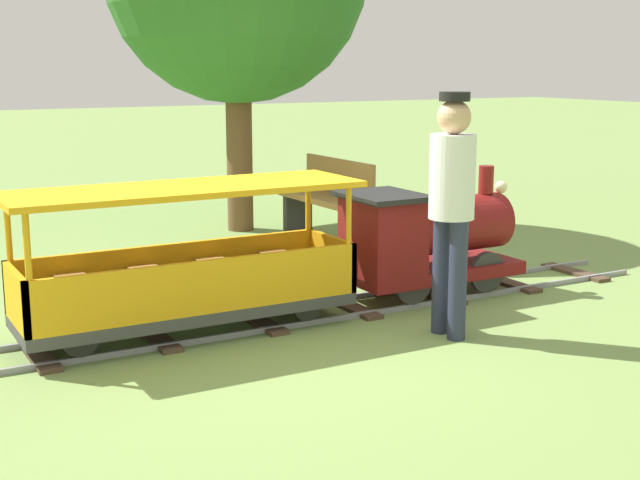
% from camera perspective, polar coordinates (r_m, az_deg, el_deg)
% --- Properties ---
extents(ground_plane, '(60.00, 60.00, 0.00)m').
position_cam_1_polar(ground_plane, '(6.31, -3.08, -5.24)').
color(ground_plane, '#75934C').
extents(track, '(0.69, 6.05, 0.04)m').
position_cam_1_polar(track, '(6.43, -0.88, -4.76)').
color(track, gray).
rests_on(track, ground_plane).
extents(locomotive, '(0.65, 1.44, 0.96)m').
position_cam_1_polar(locomotive, '(6.86, 6.79, 0.21)').
color(locomotive, maroon).
rests_on(locomotive, ground_plane).
extents(passenger_car, '(0.75, 2.35, 0.97)m').
position_cam_1_polar(passenger_car, '(5.97, -8.52, -2.14)').
color(passenger_car, '#3F3F3F').
rests_on(passenger_car, ground_plane).
extents(conductor_person, '(0.30, 0.30, 1.62)m').
position_cam_1_polar(conductor_person, '(5.83, 8.49, 2.89)').
color(conductor_person, '#282D47').
rests_on(conductor_person, ground_plane).
extents(park_bench, '(1.31, 0.43, 0.82)m').
position_cam_1_polar(park_bench, '(9.18, 0.55, 2.69)').
color(park_bench, olive).
rests_on(park_bench, ground_plane).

